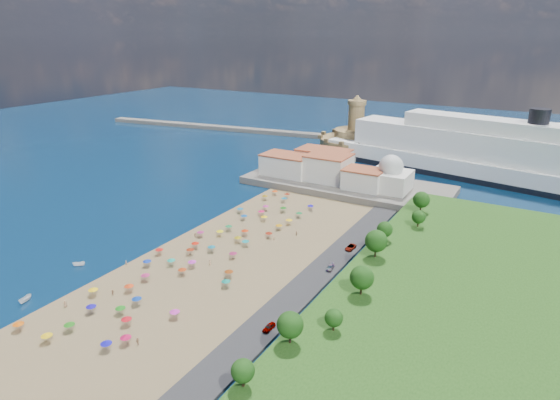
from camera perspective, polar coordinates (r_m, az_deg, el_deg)
The scene contains 13 objects.
ground at distance 154.16m, azimuth -6.00°, elevation -5.26°, with size 700.00×700.00×0.00m, color #071938.
terrace at distance 208.98m, azimuth 8.08°, elevation 1.87°, with size 90.00×36.00×3.00m, color #59544C.
jetty at distance 248.24m, azimuth 6.50°, elevation 4.72°, with size 18.00×70.00×2.40m, color #59544C.
breakwater at distance 334.42m, azimuth -5.90°, elevation 8.63°, with size 200.00×7.00×2.60m, color #59544C.
waterfront_buildings at distance 212.71m, azimuth 4.98°, elevation 4.10°, with size 57.00×29.00×11.00m.
domed_building at distance 198.73m, azimuth 13.29°, elevation 2.85°, with size 16.00×16.00×15.00m.
fortress at distance 273.96m, azimuth 9.13°, elevation 7.19°, with size 40.00×40.00×32.40m.
cruise_ship at distance 238.59m, azimuth 23.38°, elevation 4.86°, with size 160.21×49.70×34.65m.
beach_parasols at distance 148.11m, azimuth -8.24°, elevation -5.52°, with size 31.92×114.08×2.20m.
beachgoers at distance 148.92m, azimuth -7.14°, elevation -5.76°, with size 33.73×96.56×1.85m.
moored_boats at distance 142.95m, azimuth -26.33°, elevation -9.14°, with size 7.82×23.54×1.52m.
parked_cars at distance 135.22m, azimuth 5.91°, elevation -8.37°, with size 2.44×53.44×1.34m.
hillside_trees at distance 126.43m, azimuth 11.10°, elevation -6.26°, with size 11.79×106.82×7.94m.
Camera 1 is at (83.92, -111.99, 64.65)m, focal length 30.00 mm.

